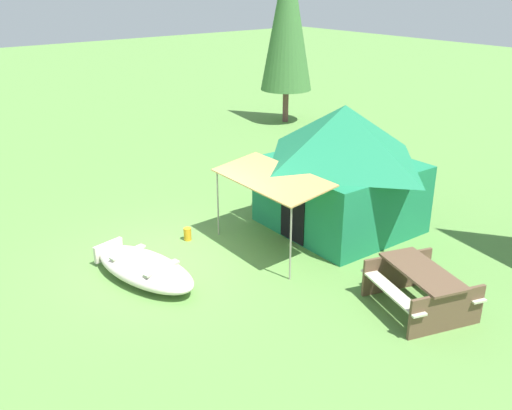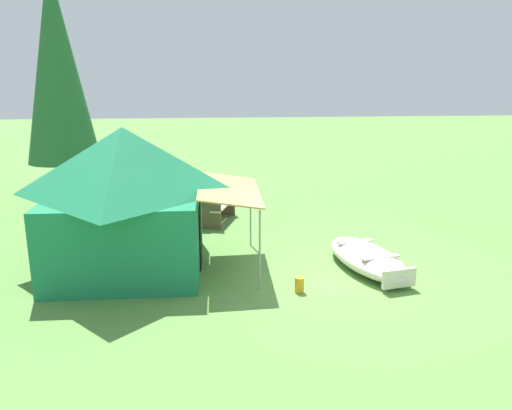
# 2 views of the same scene
# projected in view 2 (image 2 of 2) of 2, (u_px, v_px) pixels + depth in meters

# --- Properties ---
(ground_plane) EXTENTS (80.00, 80.00, 0.00)m
(ground_plane) POSITION_uv_depth(u_px,v_px,m) (330.00, 277.00, 9.77)
(ground_plane) COLOR #5B8A40
(beached_rowboat) EXTENTS (2.66, 1.51, 0.46)m
(beached_rowboat) POSITION_uv_depth(u_px,v_px,m) (367.00, 258.00, 10.14)
(beached_rowboat) COLOR silver
(beached_rowboat) RESTS_ON ground_plane
(canvas_cabin_tent) EXTENTS (3.31, 4.22, 2.85)m
(canvas_cabin_tent) POSITION_uv_depth(u_px,v_px,m) (127.00, 197.00, 9.88)
(canvas_cabin_tent) COLOR #1C7B4F
(canvas_cabin_tent) RESTS_ON ground_plane
(picnic_table) EXTENTS (1.99, 1.86, 0.77)m
(picnic_table) POSITION_uv_depth(u_px,v_px,m) (202.00, 203.00, 13.51)
(picnic_table) COLOR brown
(picnic_table) RESTS_ON ground_plane
(cooler_box) EXTENTS (0.36, 0.51, 0.34)m
(cooler_box) POSITION_uv_depth(u_px,v_px,m) (183.00, 248.00, 10.94)
(cooler_box) COLOR #238D68
(cooler_box) RESTS_ON ground_plane
(fuel_can) EXTENTS (0.23, 0.23, 0.28)m
(fuel_can) POSITION_uv_depth(u_px,v_px,m) (299.00, 285.00, 9.06)
(fuel_can) COLOR orange
(fuel_can) RESTS_ON ground_plane
(pine_tree_far_center) EXTENTS (1.94, 1.94, 6.69)m
(pine_tree_far_center) POSITION_uv_depth(u_px,v_px,m) (57.00, 66.00, 13.43)
(pine_tree_far_center) COLOR brown
(pine_tree_far_center) RESTS_ON ground_plane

